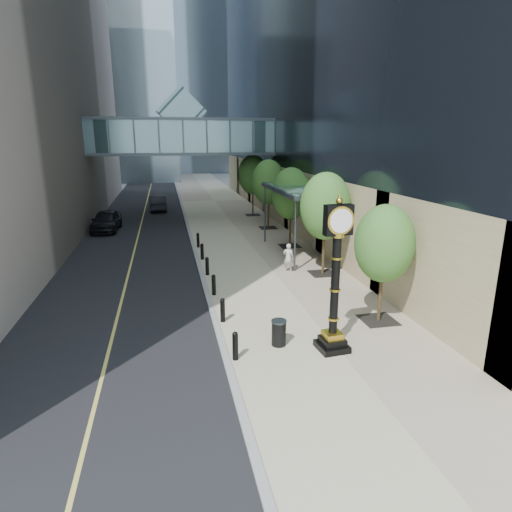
{
  "coord_description": "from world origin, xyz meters",
  "views": [
    {
      "loc": [
        -4.71,
        -11.94,
        7.28
      ],
      "look_at": [
        -1.02,
        5.58,
        2.38
      ],
      "focal_mm": 30.0,
      "sensor_mm": 36.0,
      "label": 1
    }
  ],
  "objects_px": {
    "car_near": "(106,221)",
    "car_far": "(158,203)",
    "pedestrian": "(288,257)",
    "trash_bin": "(279,334)",
    "street_clock": "(335,287)"
  },
  "relations": [
    {
      "from": "street_clock",
      "to": "car_near",
      "type": "xyz_separation_m",
      "value": [
        -10.37,
        23.26,
        -1.54
      ]
    },
    {
      "from": "car_near",
      "to": "car_far",
      "type": "bearing_deg",
      "value": 71.41
    },
    {
      "from": "car_far",
      "to": "car_near",
      "type": "bearing_deg",
      "value": 64.95
    },
    {
      "from": "street_clock",
      "to": "car_near",
      "type": "relative_size",
      "value": 1.09
    },
    {
      "from": "car_far",
      "to": "street_clock",
      "type": "bearing_deg",
      "value": 97.87
    },
    {
      "from": "pedestrian",
      "to": "car_near",
      "type": "bearing_deg",
      "value": -29.64
    },
    {
      "from": "pedestrian",
      "to": "trash_bin",
      "type": "bearing_deg",
      "value": 92.71
    },
    {
      "from": "pedestrian",
      "to": "street_clock",
      "type": "bearing_deg",
      "value": 104.38
    },
    {
      "from": "street_clock",
      "to": "trash_bin",
      "type": "distance_m",
      "value": 2.69
    },
    {
      "from": "trash_bin",
      "to": "car_near",
      "type": "bearing_deg",
      "value": 110.89
    },
    {
      "from": "street_clock",
      "to": "pedestrian",
      "type": "distance_m",
      "value": 9.53
    },
    {
      "from": "trash_bin",
      "to": "car_far",
      "type": "bearing_deg",
      "value": 98.1
    },
    {
      "from": "car_near",
      "to": "car_far",
      "type": "xyz_separation_m",
      "value": [
        3.99,
        9.86,
        -0.07
      ]
    },
    {
      "from": "street_clock",
      "to": "pedestrian",
      "type": "relative_size",
      "value": 3.37
    },
    {
      "from": "street_clock",
      "to": "car_far",
      "type": "height_order",
      "value": "street_clock"
    }
  ]
}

